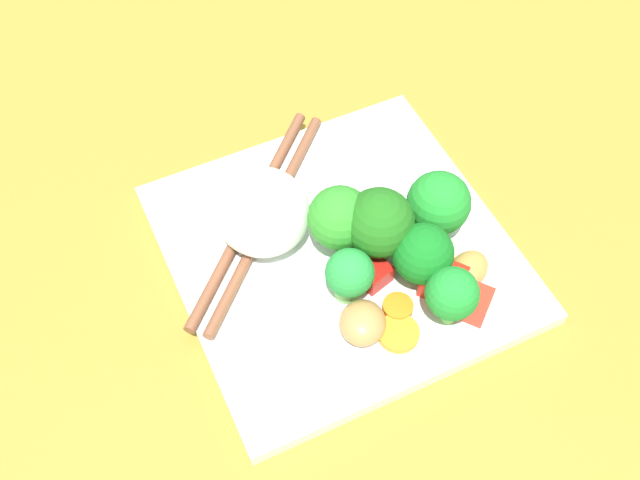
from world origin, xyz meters
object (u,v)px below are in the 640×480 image
object	(u,v)px
square_plate	(339,252)
carrot_slice_1	(438,256)
rice_mound	(262,212)
broccoli_floret_5	(438,203)
chopstick_pair	(259,216)

from	to	relation	value
square_plate	carrot_slice_1	distance (cm)	7.59
square_plate	carrot_slice_1	bearing A→B (deg)	-125.60
square_plate	rice_mound	size ratio (longest dim) A/B	3.28
square_plate	broccoli_floret_5	distance (cm)	8.55
chopstick_pair	carrot_slice_1	bearing A→B (deg)	95.06
chopstick_pair	square_plate	bearing A→B (deg)	86.21
broccoli_floret_5	carrot_slice_1	size ratio (longest dim) A/B	2.41
broccoli_floret_5	carrot_slice_1	xyz separation A→B (cm)	(-2.31, 1.09, -3.21)
square_plate	broccoli_floret_5	bearing A→B (deg)	-106.06
square_plate	chopstick_pair	world-z (taller)	chopstick_pair
rice_mound	square_plate	bearing A→B (deg)	-132.03
square_plate	rice_mound	distance (cm)	6.84
rice_mound	broccoli_floret_5	distance (cm)	13.12
square_plate	carrot_slice_1	world-z (taller)	carrot_slice_1
broccoli_floret_5	chopstick_pair	size ratio (longest dim) A/B	0.33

